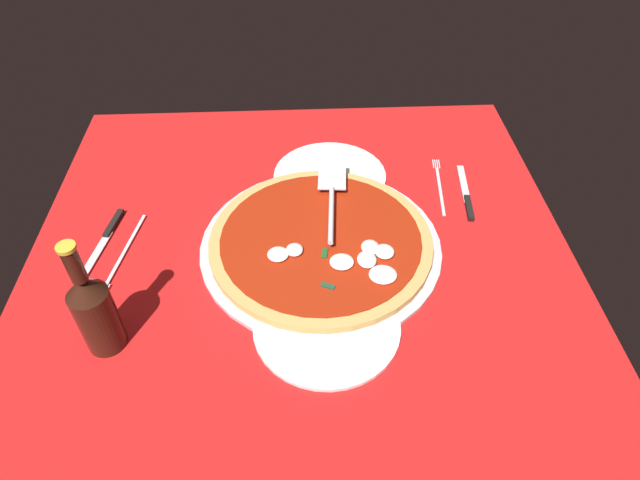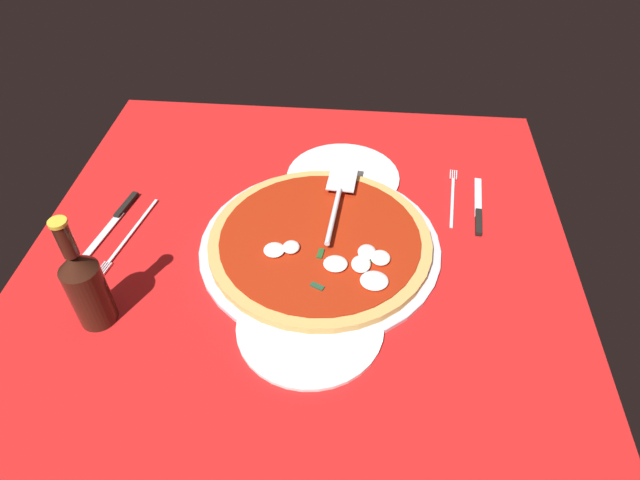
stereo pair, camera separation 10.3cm
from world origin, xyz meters
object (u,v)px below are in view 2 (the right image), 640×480
Objects in this scene: pizza_server at (338,195)px; place_setting_far at (466,206)px; dinner_plate_right at (310,326)px; place_setting_near at (123,228)px; dinner_plate_left at (343,177)px; pizza at (321,241)px; beer_bottle at (86,286)px.

place_setting_far is at bearing -76.60° from pizza_server.
place_setting_near reaches higher than dinner_plate_right.
place_setting_near is (19.77, -42.14, -0.14)cm from dinner_plate_left.
pizza_server is at bearing -1.83° from dinner_plate_left.
place_setting_far is (-4.04, 25.97, -4.16)cm from pizza_server.
place_setting_near reaches higher than dinner_plate_left.
pizza is 32.17cm from place_setting_far.
pizza reaches higher than place_setting_near.
place_setting_far is 0.96× the size of beer_bottle.
beer_bottle is (41.64, -38.25, 7.88)cm from dinner_plate_left.
pizza_server is at bearing 105.07° from place_setting_far.
dinner_plate_left is at bearing 2.73° from pizza_server.
place_setting_far is (-14.88, 28.48, -1.66)cm from pizza.
pizza_server is at bearing 112.42° from place_setting_near.
place_setting_near is at bearing -169.91° from beer_bottle.
place_setting_far is at bearing 118.51° from beer_bottle.
pizza_server is (-29.29, 2.64, 4.02)cm from dinner_plate_right.
pizza_server is (-10.83, 2.51, 2.50)cm from pizza.
place_setting_far is (-12.81, 67.76, -0.00)cm from place_setting_near.
place_setting_near is 1.07× the size of beer_bottle.
pizza_server is 1.14× the size of beer_bottle.
place_setting_near is 23.62cm from beer_bottle.
pizza_server reaches higher than place_setting_far.
place_setting_near is (8.77, -41.79, -4.16)cm from pizza_server.
dinner_plate_right is at bearing 72.91° from place_setting_near.
place_setting_far reaches higher than dinner_plate_right.
place_setting_far is at bearing 139.36° from dinner_plate_right.
pizza_server is 26.61cm from place_setting_far.
beer_bottle is at bearing -60.76° from pizza.
dinner_plate_left is 26.55cm from place_setting_far.
pizza_server reaches higher than dinner_plate_right.
dinner_plate_left is at bearing 125.70° from place_setting_near.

